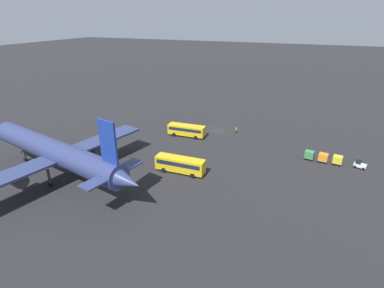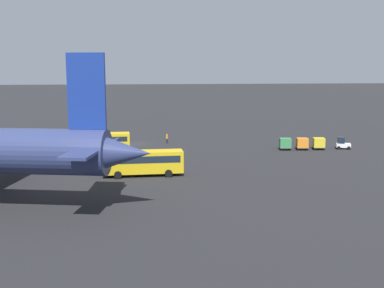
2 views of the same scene
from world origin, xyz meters
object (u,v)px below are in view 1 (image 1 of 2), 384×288
object	(u,v)px
shuttle_bus_near	(187,130)
cargo_cart_orange	(323,157)
cargo_cart_yellow	(338,160)
cargo_cart_green	(309,155)
shuttle_bus_far	(180,164)
baggage_tug	(360,164)
airplane	(56,152)
worker_person	(236,130)

from	to	relation	value
shuttle_bus_near	cargo_cart_orange	xyz separation A→B (m)	(-34.68, 2.75, -0.67)
cargo_cart_yellow	cargo_cart_green	world-z (taller)	same
shuttle_bus_far	baggage_tug	xyz separation A→B (m)	(-35.04, -16.72, -1.03)
shuttle_bus_far	cargo_cart_orange	world-z (taller)	shuttle_bus_far
baggage_tug	shuttle_bus_near	bearing A→B (deg)	13.07
airplane	shuttle_bus_near	xyz separation A→B (m)	(-14.37, -31.05, -4.01)
shuttle_bus_near	cargo_cart_orange	distance (m)	34.79
shuttle_bus_near	baggage_tug	bearing A→B (deg)	174.18
shuttle_bus_near	worker_person	distance (m)	14.12
cargo_cart_orange	shuttle_bus_near	bearing A→B (deg)	-4.54
airplane	shuttle_bus_far	xyz separation A→B (m)	(-21.36, -11.69, -3.89)
worker_person	cargo_cart_green	distance (m)	22.11
shuttle_bus_near	airplane	bearing A→B (deg)	62.93
cargo_cart_yellow	cargo_cart_green	xyz separation A→B (m)	(5.89, -0.32, 0.00)
worker_person	cargo_cart_orange	xyz separation A→B (m)	(-22.70, 10.17, 0.32)
shuttle_bus_near	cargo_cart_green	xyz separation A→B (m)	(-31.73, 2.49, -0.67)
baggage_tug	cargo_cart_green	distance (m)	10.29
shuttle_bus_near	baggage_tug	world-z (taller)	shuttle_bus_near
airplane	cargo_cart_orange	xyz separation A→B (m)	(-49.05, -28.30, -4.67)
baggage_tug	worker_person	world-z (taller)	baggage_tug
cargo_cart_green	worker_person	bearing A→B (deg)	-26.63
airplane	cargo_cart_green	world-z (taller)	airplane
shuttle_bus_far	worker_person	world-z (taller)	shuttle_bus_far
cargo_cart_yellow	cargo_cart_green	bearing A→B (deg)	-3.07
cargo_cart_green	shuttle_bus_near	bearing A→B (deg)	-4.49
cargo_cart_yellow	worker_person	bearing A→B (deg)	-21.74
airplane	cargo_cart_green	size ratio (longest dim) A/B	20.34
shuttle_bus_far	baggage_tug	distance (m)	38.83
shuttle_bus_far	baggage_tug	world-z (taller)	shuttle_bus_far
shuttle_bus_near	baggage_tug	xyz separation A→B (m)	(-42.02, 2.64, -0.92)
baggage_tug	cargo_cart_orange	xyz separation A→B (m)	(7.35, 0.11, 0.25)
shuttle_bus_far	cargo_cart_green	world-z (taller)	shuttle_bus_far
cargo_cart_green	airplane	bearing A→B (deg)	31.77
airplane	cargo_cart_yellow	distance (m)	59.35
cargo_cart_orange	shuttle_bus_far	bearing A→B (deg)	30.95
baggage_tug	cargo_cart_green	bearing A→B (deg)	15.84
shuttle_bus_near	cargo_cart_green	bearing A→B (deg)	173.28
shuttle_bus_near	cargo_cart_yellow	world-z (taller)	shuttle_bus_near
worker_person	airplane	bearing A→B (deg)	55.59
airplane	cargo_cart_yellow	xyz separation A→B (m)	(-52.00, -28.24, -4.67)
worker_person	cargo_cart_yellow	bearing A→B (deg)	158.26
worker_person	shuttle_bus_near	bearing A→B (deg)	31.77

